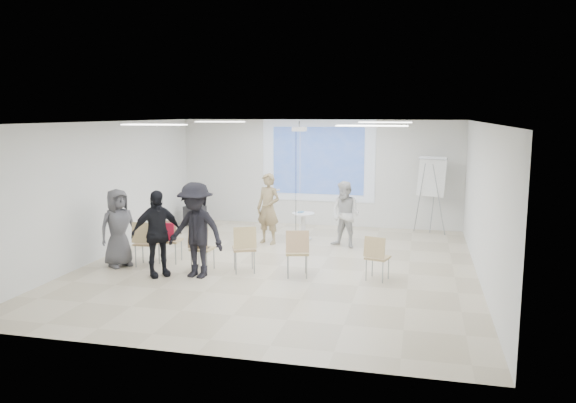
% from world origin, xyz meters
% --- Properties ---
extents(floor, '(8.00, 9.00, 0.10)m').
position_xyz_m(floor, '(0.00, 0.00, -0.05)').
color(floor, beige).
rests_on(floor, ground).
extents(ceiling, '(8.00, 9.00, 0.10)m').
position_xyz_m(ceiling, '(0.00, 0.00, 3.05)').
color(ceiling, white).
rests_on(ceiling, wall_back).
extents(wall_back, '(8.00, 0.10, 3.00)m').
position_xyz_m(wall_back, '(0.00, 4.55, 1.50)').
color(wall_back, silver).
rests_on(wall_back, floor).
extents(wall_left, '(0.10, 9.00, 3.00)m').
position_xyz_m(wall_left, '(-4.05, 0.00, 1.50)').
color(wall_left, silver).
rests_on(wall_left, floor).
extents(wall_right, '(0.10, 9.00, 3.00)m').
position_xyz_m(wall_right, '(4.05, 0.00, 1.50)').
color(wall_right, silver).
rests_on(wall_right, floor).
extents(projection_halo, '(3.20, 0.01, 2.30)m').
position_xyz_m(projection_halo, '(0.00, 4.49, 1.85)').
color(projection_halo, silver).
rests_on(projection_halo, wall_back).
extents(projection_image, '(2.60, 0.01, 1.90)m').
position_xyz_m(projection_image, '(0.00, 4.47, 1.85)').
color(projection_image, '#375DBC').
rests_on(projection_image, wall_back).
extents(pedestal_table, '(0.58, 0.58, 0.71)m').
position_xyz_m(pedestal_table, '(-0.02, 2.55, 0.39)').
color(pedestal_table, silver).
rests_on(pedestal_table, floor).
extents(player_left, '(0.84, 0.69, 1.97)m').
position_xyz_m(player_left, '(-0.77, 1.95, 0.98)').
color(player_left, tan).
rests_on(player_left, floor).
extents(player_right, '(1.04, 0.94, 1.75)m').
position_xyz_m(player_right, '(1.12, 2.00, 0.88)').
color(player_right, silver).
rests_on(player_right, floor).
extents(controller_left, '(0.08, 0.14, 0.04)m').
position_xyz_m(controller_left, '(-0.59, 2.20, 1.30)').
color(controller_left, silver).
rests_on(controller_left, player_left).
extents(controller_right, '(0.09, 0.13, 0.04)m').
position_xyz_m(controller_right, '(0.94, 2.25, 1.18)').
color(controller_right, white).
rests_on(controller_right, player_right).
extents(chair_far_left, '(0.48, 0.52, 0.96)m').
position_xyz_m(chair_far_left, '(-2.71, -0.68, 0.57)').
color(chair_far_left, tan).
rests_on(chair_far_left, floor).
extents(chair_left_mid, '(0.47, 0.51, 0.95)m').
position_xyz_m(chair_left_mid, '(-2.34, -0.33, 0.56)').
color(chair_left_mid, tan).
rests_on(chair_left_mid, floor).
extents(chair_left_inner, '(0.45, 0.48, 0.90)m').
position_xyz_m(chair_left_inner, '(-1.44, -0.76, 0.53)').
color(chair_left_inner, tan).
rests_on(chair_left_inner, floor).
extents(chair_center, '(0.61, 0.62, 0.97)m').
position_xyz_m(chair_center, '(-0.55, -0.66, 0.57)').
color(chair_center, tan).
rests_on(chair_center, floor).
extents(chair_right_inner, '(0.56, 0.58, 0.96)m').
position_xyz_m(chair_right_inner, '(0.55, -0.72, 0.57)').
color(chair_right_inner, tan).
rests_on(chair_right_inner, floor).
extents(chair_right_far, '(0.51, 0.54, 0.88)m').
position_xyz_m(chair_right_far, '(2.07, -0.60, 0.52)').
color(chair_right_far, tan).
rests_on(chair_right_far, floor).
extents(red_jacket, '(0.40, 0.11, 0.37)m').
position_xyz_m(red_jacket, '(-2.35, -0.47, 0.72)').
color(red_jacket, '#B21530').
rests_on(red_jacket, chair_left_mid).
extents(laptop, '(0.35, 0.26, 0.03)m').
position_xyz_m(laptop, '(-1.44, -0.66, 0.48)').
color(laptop, black).
rests_on(laptop, chair_left_inner).
extents(audience_left, '(1.29, 1.29, 1.96)m').
position_xyz_m(audience_left, '(-2.15, -1.26, 0.98)').
color(audience_left, black).
rests_on(audience_left, floor).
extents(audience_mid, '(1.49, 1.01, 2.12)m').
position_xyz_m(audience_mid, '(-1.38, -1.15, 1.06)').
color(audience_mid, black).
rests_on(audience_mid, floor).
extents(audience_outer, '(1.00, 1.07, 1.83)m').
position_xyz_m(audience_outer, '(-3.26, -0.78, 0.92)').
color(audience_outer, '#535257').
rests_on(audience_outer, floor).
extents(flipchart_easel, '(0.83, 0.66, 2.04)m').
position_xyz_m(flipchart_easel, '(3.12, 4.03, 1.51)').
color(flipchart_easel, gray).
rests_on(flipchart_easel, floor).
extents(av_cart, '(0.59, 0.50, 0.80)m').
position_xyz_m(av_cart, '(-3.39, 3.58, 0.37)').
color(av_cart, black).
rests_on(av_cart, floor).
extents(ceiling_projector, '(0.30, 0.25, 3.00)m').
position_xyz_m(ceiling_projector, '(0.10, 1.49, 2.69)').
color(ceiling_projector, white).
rests_on(ceiling_projector, ceiling).
extents(fluor_panel_nw, '(1.20, 0.30, 0.02)m').
position_xyz_m(fluor_panel_nw, '(-2.00, 2.00, 2.97)').
color(fluor_panel_nw, white).
rests_on(fluor_panel_nw, ceiling).
extents(fluor_panel_ne, '(1.20, 0.30, 0.02)m').
position_xyz_m(fluor_panel_ne, '(2.00, 2.00, 2.97)').
color(fluor_panel_ne, white).
rests_on(fluor_panel_ne, ceiling).
extents(fluor_panel_sw, '(1.20, 0.30, 0.02)m').
position_xyz_m(fluor_panel_sw, '(-2.00, -1.50, 2.97)').
color(fluor_panel_sw, white).
rests_on(fluor_panel_sw, ceiling).
extents(fluor_panel_se, '(1.20, 0.30, 0.02)m').
position_xyz_m(fluor_panel_se, '(2.00, -1.50, 2.97)').
color(fluor_panel_se, white).
rests_on(fluor_panel_se, ceiling).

